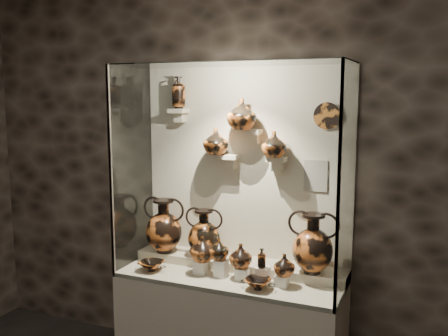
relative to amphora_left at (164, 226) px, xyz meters
The scene contains 36 objects.
wall_back 0.82m from the amphora_left, 18.22° to the left, with size 5.00×0.02×3.20m, color black.
plinth 0.96m from the amphora_left, 10.15° to the right, with size 1.70×0.60×0.80m, color beige.
front_tier 0.71m from the amphora_left, 10.15° to the right, with size 1.68×0.58×0.03m, color #C0B295.
rear_tier 0.69m from the amphora_left, ahead, with size 1.70×0.25×0.10m, color #C0B295.
back_panel 0.82m from the amphora_left, 17.81° to the left, with size 1.70×0.03×1.60m, color beige.
glass_front 0.89m from the amphora_left, 32.98° to the right, with size 1.70×0.01×1.60m, color white.
glass_left 0.54m from the amphora_left, 152.49° to the right, with size 0.01×0.60×1.60m, color white.
glass_right 1.56m from the amphora_left, ahead, with size 0.01×0.60×1.60m, color white.
glass_top 1.43m from the amphora_left, 10.15° to the right, with size 1.70×0.60×0.01m, color white.
frame_post_left 0.66m from the amphora_left, 117.58° to the right, with size 0.02×0.02×1.60m, color gray.
frame_post_right 1.60m from the amphora_left, 15.32° to the right, with size 0.02×0.02×1.60m, color gray.
pedestal_a 0.50m from the amphora_left, 21.66° to the right, with size 0.09×0.09×0.10m, color silver.
pedestal_b 0.64m from the amphora_left, 15.68° to the right, with size 0.09×0.09×0.13m, color silver.
pedestal_c 0.81m from the amphora_left, 12.24° to the right, with size 0.09×0.09×0.09m, color silver.
pedestal_d 0.95m from the amphora_left, 10.14° to the right, with size 0.09×0.09×0.12m, color silver.
pedestal_e 1.09m from the amphora_left, ahead, with size 0.09×0.09×0.08m, color silver.
bracket_ul 0.94m from the amphora_left, 57.96° to the left, with size 0.14×0.12×0.04m, color beige.
bracket_ca 0.79m from the amphora_left, 13.52° to the left, with size 0.14×0.12×0.04m, color beige.
bracket_cb 1.07m from the amphora_left, ahead, with size 0.10×0.12×0.04m, color beige.
bracket_cc 1.09m from the amphora_left, ahead, with size 0.14×0.12×0.04m, color beige.
amphora_left is the anchor object (origin of this frame).
amphora_mid 0.35m from the amphora_left, ahead, with size 0.31×0.31×0.38m, color #C15F22, non-canonical shape.
amphora_right 1.23m from the amphora_left, ahead, with size 0.35×0.35×0.44m, color #B65A23, non-canonical shape.
jug_a 0.47m from the amphora_left, 21.47° to the right, with size 0.19×0.19×0.20m, color #B65A23.
jug_b 0.58m from the amphora_left, 15.51° to the right, with size 0.15×0.15×0.16m, color #C15F22.
jug_c 0.75m from the amphora_left, 11.49° to the right, with size 0.17×0.17×0.18m, color #B65A23.
jug_e 1.09m from the amphora_left, ahead, with size 0.15×0.15×0.16m, color #B65A23.
lekythos_small 0.93m from the amphora_left, 11.13° to the right, with size 0.07×0.07×0.16m, color #C15F22, non-canonical shape.
kylix_left 0.36m from the amphora_left, 81.82° to the right, with size 0.24×0.20×0.10m, color #C15F22, non-canonical shape.
kylix_right 0.99m from the amphora_left, 17.31° to the right, with size 0.24×0.20×0.09m, color #B65A23, non-canonical shape.
lekythos_tall 1.10m from the amphora_left, 50.33° to the left, with size 0.12×0.12×0.29m, color #B65A23, non-canonical shape.
ovoid_vase_a 0.82m from the amphora_left, 10.33° to the left, with size 0.20×0.20×0.21m, color #C15F22.
ovoid_vase_b 1.12m from the amphora_left, ahead, with size 0.22×0.22×0.23m, color #C15F22.
ovoid_vase_c 1.14m from the amphora_left, ahead, with size 0.19×0.19×0.20m, color #C15F22.
wall_plate 1.57m from the amphora_left, ahead, with size 0.20×0.20×0.02m, color #B96824.
info_placard 1.29m from the amphora_left, ahead, with size 0.18×0.01×0.24m, color beige.
Camera 1 is at (1.37, -1.14, 2.18)m, focal length 40.00 mm.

